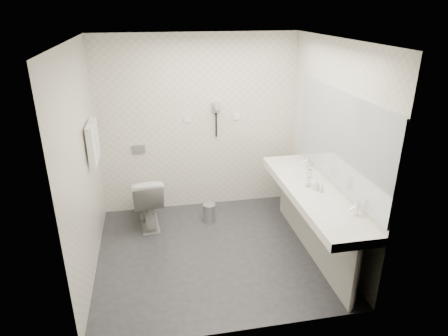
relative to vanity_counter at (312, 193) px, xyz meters
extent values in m
plane|color=#26272B|center=(-1.12, 0.20, -0.80)|extent=(2.80, 2.80, 0.00)
plane|color=white|center=(-1.12, 0.20, 1.70)|extent=(2.80, 2.80, 0.00)
plane|color=silver|center=(-1.12, 1.50, 0.45)|extent=(2.80, 0.00, 2.80)
plane|color=silver|center=(-1.12, -1.10, 0.45)|extent=(2.80, 0.00, 2.80)
plane|color=silver|center=(-2.52, 0.20, 0.45)|extent=(0.00, 2.60, 2.60)
plane|color=silver|center=(0.27, 0.20, 0.45)|extent=(0.00, 2.60, 2.60)
cube|color=white|center=(0.00, 0.00, 0.00)|extent=(0.55, 2.20, 0.10)
cube|color=gray|center=(0.02, 0.00, -0.42)|extent=(0.03, 2.15, 0.75)
cylinder|color=silver|center=(0.05, -1.04, -0.42)|extent=(0.06, 0.06, 0.75)
cylinder|color=silver|center=(0.05, 1.04, -0.42)|extent=(0.06, 0.06, 0.75)
cube|color=#B2BCC6|center=(0.26, 0.00, 0.65)|extent=(0.02, 2.20, 1.05)
ellipsoid|color=white|center=(0.00, -0.65, 0.04)|extent=(0.40, 0.31, 0.05)
ellipsoid|color=white|center=(0.00, 0.65, 0.04)|extent=(0.40, 0.31, 0.05)
cylinder|color=silver|center=(0.19, -0.65, 0.12)|extent=(0.04, 0.04, 0.15)
cylinder|color=silver|center=(0.19, 0.65, 0.12)|extent=(0.04, 0.04, 0.15)
imported|color=silver|center=(0.03, -0.02, 0.11)|extent=(0.08, 0.08, 0.12)
imported|color=silver|center=(-0.02, 0.09, 0.10)|extent=(0.08, 0.08, 0.09)
imported|color=silver|center=(0.07, -0.09, 0.10)|extent=(0.05, 0.05, 0.11)
cylinder|color=silver|center=(0.09, 0.32, 0.10)|extent=(0.06, 0.06, 0.11)
imported|color=white|center=(-1.90, 1.04, -0.43)|extent=(0.46, 0.75, 0.74)
cube|color=#B2B5BA|center=(-1.98, 1.49, 0.15)|extent=(0.18, 0.02, 0.12)
cylinder|color=#B2B5BA|center=(-1.07, 0.96, -0.68)|extent=(0.18, 0.18, 0.24)
cylinder|color=#B2B5BA|center=(-1.07, 0.96, -0.55)|extent=(0.17, 0.17, 0.02)
cylinder|color=silver|center=(-2.47, 0.75, 0.75)|extent=(0.02, 0.62, 0.02)
cube|color=silver|center=(-2.46, 0.61, 0.53)|extent=(0.07, 0.24, 0.48)
cube|color=silver|center=(-2.46, 0.89, 0.53)|extent=(0.07, 0.24, 0.48)
cube|color=gray|center=(-0.88, 1.47, 0.70)|extent=(0.10, 0.04, 0.14)
cylinder|color=gray|center=(-0.88, 1.40, 0.73)|extent=(0.08, 0.14, 0.08)
cylinder|color=black|center=(-0.88, 1.46, 0.45)|extent=(0.02, 0.02, 0.35)
cube|color=white|center=(-1.27, 1.49, 0.55)|extent=(0.09, 0.02, 0.09)
cube|color=white|center=(-0.57, 1.49, 0.55)|extent=(0.09, 0.02, 0.09)
camera|label=1|loc=(-1.78, -3.85, 2.03)|focal=31.67mm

